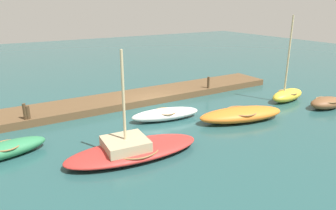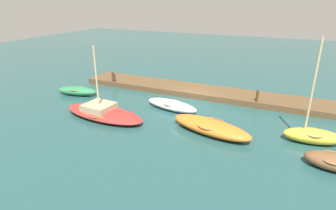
% 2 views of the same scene
% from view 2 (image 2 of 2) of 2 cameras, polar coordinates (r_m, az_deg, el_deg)
% --- Properties ---
extents(ground_plane, '(84.00, 84.00, 0.00)m').
position_cam_2_polar(ground_plane, '(22.19, 4.60, 0.73)').
color(ground_plane, '#234C4C').
extents(dock_platform, '(21.13, 2.96, 0.46)m').
position_cam_2_polar(dock_platform, '(23.98, 6.35, 2.83)').
color(dock_platform, brown).
rests_on(dock_platform, ground_plane).
extents(motorboat_orange, '(5.48, 2.92, 0.81)m').
position_cam_2_polar(motorboat_orange, '(17.09, 8.65, -4.41)').
color(motorboat_orange, orange).
rests_on(motorboat_orange, ground_plane).
extents(rowboat_yellow, '(3.28, 1.62, 5.87)m').
position_cam_2_polar(rowboat_yellow, '(17.75, 27.39, -5.43)').
color(rowboat_yellow, gold).
rests_on(rowboat_yellow, ground_plane).
extents(rowboat_green, '(3.65, 1.82, 0.71)m').
position_cam_2_polar(rowboat_green, '(24.70, -18.01, 2.76)').
color(rowboat_green, '#2D7A4C').
rests_on(rowboat_green, ground_plane).
extents(rowboat_white, '(4.31, 2.01, 0.68)m').
position_cam_2_polar(rowboat_white, '(20.42, 0.75, -0.02)').
color(rowboat_white, white).
rests_on(rowboat_white, ground_plane).
extents(sailboat_red, '(6.40, 2.81, 4.86)m').
position_cam_2_polar(sailboat_red, '(19.60, -13.10, -1.44)').
color(sailboat_red, '#B72D28').
rests_on(sailboat_red, ground_plane).
extents(dinghy_brown, '(2.63, 1.57, 0.76)m').
position_cam_2_polar(dinghy_brown, '(15.72, 30.51, -9.86)').
color(dinghy_brown, brown).
rests_on(dinghy_brown, ground_plane).
extents(mooring_post_west, '(0.18, 0.18, 0.87)m').
position_cam_2_polar(mooring_post_west, '(21.65, 17.72, 1.76)').
color(mooring_post_west, '#47331E').
rests_on(mooring_post_west, dock_platform).
extents(mooring_post_mid_west, '(0.23, 0.23, 0.75)m').
position_cam_2_polar(mooring_post_mid_west, '(26.16, -10.91, 5.52)').
color(mooring_post_mid_west, '#47331E').
rests_on(mooring_post_mid_west, dock_platform).
extents(mooring_post_mid_east, '(0.18, 0.18, 0.91)m').
position_cam_2_polar(mooring_post_mid_east, '(26.22, -11.19, 5.72)').
color(mooring_post_mid_east, '#47331E').
rests_on(mooring_post_mid_east, dock_platform).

